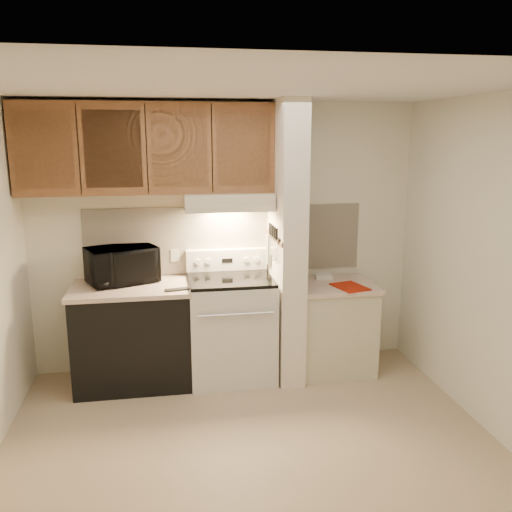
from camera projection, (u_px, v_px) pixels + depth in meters
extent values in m
plane|color=tan|center=(251.00, 444.00, 3.95)|extent=(3.60, 3.60, 0.00)
plane|color=white|center=(250.00, 86.00, 3.40)|extent=(3.60, 3.60, 0.00)
cube|color=white|center=(226.00, 238.00, 5.12)|extent=(3.60, 2.50, 0.02)
cube|color=white|center=(493.00, 268.00, 3.97)|extent=(0.02, 3.00, 2.50)
cube|color=white|center=(226.00, 239.00, 5.11)|extent=(2.60, 0.02, 0.63)
cube|color=silver|center=(231.00, 329.00, 4.96)|extent=(0.76, 0.65, 0.92)
cube|color=black|center=(236.00, 338.00, 4.65)|extent=(0.50, 0.01, 0.30)
cylinder|color=silver|center=(236.00, 315.00, 4.56)|extent=(0.65, 0.02, 0.02)
cube|color=black|center=(231.00, 279.00, 4.85)|extent=(0.74, 0.64, 0.03)
cube|color=silver|center=(227.00, 260.00, 5.10)|extent=(0.76, 0.08, 0.20)
cube|color=black|center=(227.00, 261.00, 5.06)|extent=(0.10, 0.01, 0.04)
cylinder|color=silver|center=(197.00, 262.00, 5.01)|extent=(0.05, 0.02, 0.05)
cylinder|color=silver|center=(208.00, 261.00, 5.03)|extent=(0.05, 0.02, 0.05)
cylinder|color=silver|center=(246.00, 260.00, 5.09)|extent=(0.05, 0.02, 0.05)
cylinder|color=silver|center=(257.00, 260.00, 5.11)|extent=(0.05, 0.02, 0.05)
cube|color=black|center=(133.00, 337.00, 4.83)|extent=(1.00, 0.63, 0.87)
cube|color=beige|center=(131.00, 288.00, 4.73)|extent=(1.04, 0.67, 0.04)
cube|color=black|center=(177.00, 289.00, 4.60)|extent=(0.21, 0.11, 0.01)
cylinder|color=#1A5C59|center=(137.00, 274.00, 4.93)|extent=(0.10, 0.10, 0.09)
cube|color=beige|center=(175.00, 255.00, 5.05)|extent=(0.08, 0.01, 0.12)
imported|color=black|center=(122.00, 265.00, 4.81)|extent=(0.69, 0.59, 0.32)
cube|color=white|center=(287.00, 243.00, 4.86)|extent=(0.22, 0.70, 2.50)
cube|color=brown|center=(274.00, 238.00, 4.83)|extent=(0.01, 0.70, 0.04)
cube|color=black|center=(274.00, 237.00, 4.78)|extent=(0.02, 0.42, 0.04)
cube|color=silver|center=(276.00, 251.00, 4.65)|extent=(0.01, 0.03, 0.16)
cylinder|color=black|center=(277.00, 234.00, 4.62)|extent=(0.02, 0.02, 0.10)
cube|color=silver|center=(275.00, 251.00, 4.73)|extent=(0.01, 0.04, 0.18)
cylinder|color=black|center=(275.00, 233.00, 4.70)|extent=(0.02, 0.02, 0.10)
cube|color=silver|center=(273.00, 250.00, 4.81)|extent=(0.01, 0.04, 0.20)
cylinder|color=black|center=(273.00, 231.00, 4.78)|extent=(0.02, 0.02, 0.10)
cube|color=silver|center=(271.00, 246.00, 4.87)|extent=(0.01, 0.04, 0.16)
cylinder|color=black|center=(271.00, 229.00, 4.86)|extent=(0.02, 0.02, 0.10)
cube|color=silver|center=(269.00, 245.00, 4.97)|extent=(0.01, 0.04, 0.18)
cylinder|color=black|center=(270.00, 228.00, 4.92)|extent=(0.02, 0.02, 0.10)
cube|color=slate|center=(268.00, 249.00, 5.02)|extent=(0.03, 0.11, 0.27)
cube|color=beige|center=(333.00, 329.00, 5.12)|extent=(0.70, 0.60, 0.81)
cube|color=beige|center=(334.00, 286.00, 5.03)|extent=(0.74, 0.64, 0.04)
cube|color=#AC1C08|center=(350.00, 287.00, 4.90)|extent=(0.32, 0.38, 0.01)
cube|color=white|center=(324.00, 277.00, 5.19)|extent=(0.17, 0.12, 0.04)
cube|color=beige|center=(228.00, 201.00, 4.82)|extent=(0.78, 0.44, 0.15)
cube|color=beige|center=(231.00, 209.00, 4.63)|extent=(0.78, 0.04, 0.06)
cube|color=brown|center=(147.00, 148.00, 4.65)|extent=(2.18, 0.33, 0.77)
cube|color=brown|center=(43.00, 149.00, 4.36)|extent=(0.46, 0.01, 0.63)
cube|color=black|center=(78.00, 149.00, 4.41)|extent=(0.01, 0.01, 0.73)
cube|color=brown|center=(113.00, 149.00, 4.45)|extent=(0.46, 0.01, 0.63)
cube|color=black|center=(147.00, 149.00, 4.50)|extent=(0.01, 0.01, 0.73)
cube|color=brown|center=(180.00, 149.00, 4.54)|extent=(0.46, 0.01, 0.63)
cube|color=black|center=(212.00, 149.00, 4.59)|extent=(0.01, 0.01, 0.73)
cube|color=brown|center=(244.00, 149.00, 4.63)|extent=(0.46, 0.01, 0.63)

